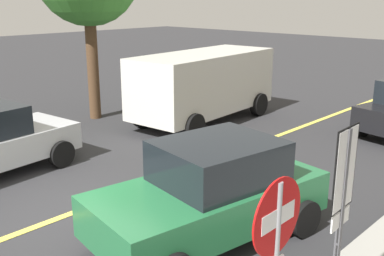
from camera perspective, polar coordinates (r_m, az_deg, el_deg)
The scene contains 6 objects.
ground_plane at distance 9.00m, azimuth -14.49°, elevation -10.16°, with size 80.00×80.00×0.00m, color #2D2D30.
lane_marking_centre at distance 10.70m, azimuth -0.77°, elevation -5.28°, with size 28.00×0.16×0.01m, color #E0D14C.
stop_sign at distance 4.50m, azimuth 10.33°, elevation -14.91°, with size 0.76×0.07×2.34m.
speed_limit_sign at distance 5.54m, azimuth 18.22°, elevation -7.40°, with size 0.54×0.06×2.52m.
white_van at distance 14.63m, azimuth 1.42°, elevation 5.66°, with size 5.35×2.62×2.20m.
car_green_crossing at distance 7.55m, azimuth 2.41°, elevation -7.92°, with size 4.15×2.49×1.66m.
Camera 1 is at (-4.11, -7.00, 3.89)m, focal length 42.98 mm.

